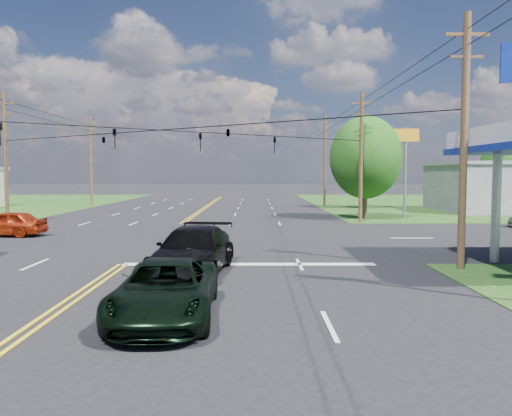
{
  "coord_description": "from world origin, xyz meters",
  "views": [
    {
      "loc": [
        5.23,
        -15.6,
        3.63
      ],
      "look_at": [
        5.28,
        6.0,
        2.12
      ],
      "focal_mm": 35.0,
      "sensor_mm": 36.0,
      "label": 1
    }
  ],
  "objects_px": {
    "pole_left_far": "(91,159)",
    "tree_right_a": "(366,158)",
    "pole_nw": "(5,156)",
    "pole_ne": "(361,156)",
    "tree_far_r": "(504,165)",
    "pole_right_far": "(325,159)",
    "tree_right_b": "(364,168)",
    "pole_se": "(464,139)",
    "pickup_dkgreen": "(166,290)",
    "suv_black": "(193,251)"
  },
  "relations": [
    {
      "from": "pole_left_far",
      "to": "tree_right_a",
      "type": "xyz_separation_m",
      "value": [
        27.0,
        -16.0,
        -0.3
      ]
    },
    {
      "from": "pole_nw",
      "to": "tree_right_a",
      "type": "height_order",
      "value": "pole_nw"
    },
    {
      "from": "pole_ne",
      "to": "tree_far_r",
      "type": "distance_m",
      "value": 29.7
    },
    {
      "from": "tree_right_a",
      "to": "pole_right_far",
      "type": "bearing_deg",
      "value": 93.58
    },
    {
      "from": "pole_ne",
      "to": "pole_left_far",
      "type": "distance_m",
      "value": 32.2
    },
    {
      "from": "pole_nw",
      "to": "pole_right_far",
      "type": "height_order",
      "value": "pole_right_far"
    },
    {
      "from": "pole_nw",
      "to": "pole_ne",
      "type": "bearing_deg",
      "value": 0.0
    },
    {
      "from": "pole_nw",
      "to": "pole_right_far",
      "type": "relative_size",
      "value": 0.95
    },
    {
      "from": "tree_right_b",
      "to": "tree_far_r",
      "type": "distance_m",
      "value": 18.5
    },
    {
      "from": "pole_se",
      "to": "pole_nw",
      "type": "height_order",
      "value": "same"
    },
    {
      "from": "pole_ne",
      "to": "pole_nw",
      "type": "bearing_deg",
      "value": 180.0
    },
    {
      "from": "pole_ne",
      "to": "tree_right_a",
      "type": "relative_size",
      "value": 1.16
    },
    {
      "from": "pole_se",
      "to": "pole_right_far",
      "type": "height_order",
      "value": "pole_right_far"
    },
    {
      "from": "pickup_dkgreen",
      "to": "suv_black",
      "type": "xyz_separation_m",
      "value": [
        0.0,
        5.53,
        0.12
      ]
    },
    {
      "from": "pole_nw",
      "to": "tree_far_r",
      "type": "bearing_deg",
      "value": 24.08
    },
    {
      "from": "pole_ne",
      "to": "tree_right_b",
      "type": "distance_m",
      "value": 15.42
    },
    {
      "from": "pole_se",
      "to": "pole_nw",
      "type": "bearing_deg",
      "value": 145.3
    },
    {
      "from": "pole_ne",
      "to": "suv_black",
      "type": "bearing_deg",
      "value": -118.01
    },
    {
      "from": "pole_left_far",
      "to": "suv_black",
      "type": "bearing_deg",
      "value": -67.06
    },
    {
      "from": "tree_right_a",
      "to": "pole_left_far",
      "type": "bearing_deg",
      "value": 149.35
    },
    {
      "from": "pole_se",
      "to": "tree_right_a",
      "type": "height_order",
      "value": "pole_se"
    },
    {
      "from": "pole_ne",
      "to": "pickup_dkgreen",
      "type": "xyz_separation_m",
      "value": [
        -10.0,
        -24.33,
        -4.2
      ]
    },
    {
      "from": "suv_black",
      "to": "pole_se",
      "type": "bearing_deg",
      "value": 10.97
    },
    {
      "from": "pole_ne",
      "to": "pickup_dkgreen",
      "type": "height_order",
      "value": "pole_ne"
    },
    {
      "from": "pole_se",
      "to": "pole_right_far",
      "type": "distance_m",
      "value": 37.0
    },
    {
      "from": "pole_right_far",
      "to": "tree_right_b",
      "type": "height_order",
      "value": "pole_right_far"
    },
    {
      "from": "pole_right_far",
      "to": "tree_far_r",
      "type": "xyz_separation_m",
      "value": [
        21.0,
        2.0,
        -0.62
      ]
    },
    {
      "from": "pole_se",
      "to": "pole_nw",
      "type": "relative_size",
      "value": 1.0
    },
    {
      "from": "pole_se",
      "to": "tree_far_r",
      "type": "height_order",
      "value": "pole_se"
    },
    {
      "from": "tree_far_r",
      "to": "suv_black",
      "type": "relative_size",
      "value": 1.32
    },
    {
      "from": "pickup_dkgreen",
      "to": "tree_right_b",
      "type": "bearing_deg",
      "value": 69.42
    },
    {
      "from": "pole_right_far",
      "to": "tree_right_b",
      "type": "relative_size",
      "value": 1.41
    },
    {
      "from": "pole_se",
      "to": "pole_left_far",
      "type": "xyz_separation_m",
      "value": [
        -26.0,
        37.0,
        0.25
      ]
    },
    {
      "from": "pole_se",
      "to": "pickup_dkgreen",
      "type": "height_order",
      "value": "pole_se"
    },
    {
      "from": "pole_left_far",
      "to": "tree_right_b",
      "type": "distance_m",
      "value": 29.79
    },
    {
      "from": "pole_ne",
      "to": "pole_right_far",
      "type": "xyz_separation_m",
      "value": [
        0.0,
        19.0,
        0.25
      ]
    },
    {
      "from": "tree_right_b",
      "to": "suv_black",
      "type": "bearing_deg",
      "value": -111.77
    },
    {
      "from": "tree_right_a",
      "to": "tree_right_b",
      "type": "distance_m",
      "value": 12.27
    },
    {
      "from": "pole_se",
      "to": "tree_right_b",
      "type": "xyz_separation_m",
      "value": [
        3.5,
        33.0,
        -0.7
      ]
    },
    {
      "from": "pole_ne",
      "to": "suv_black",
      "type": "relative_size",
      "value": 1.64
    },
    {
      "from": "tree_right_a",
      "to": "suv_black",
      "type": "relative_size",
      "value": 1.42
    },
    {
      "from": "pole_right_far",
      "to": "pickup_dkgreen",
      "type": "bearing_deg",
      "value": -103.0
    },
    {
      "from": "pole_left_far",
      "to": "tree_far_r",
      "type": "height_order",
      "value": "pole_left_far"
    },
    {
      "from": "tree_far_r",
      "to": "pole_nw",
      "type": "bearing_deg",
      "value": -155.92
    },
    {
      "from": "pole_nw",
      "to": "tree_right_b",
      "type": "relative_size",
      "value": 1.34
    },
    {
      "from": "pole_se",
      "to": "suv_black",
      "type": "height_order",
      "value": "pole_se"
    },
    {
      "from": "tree_far_r",
      "to": "pole_ne",
      "type": "bearing_deg",
      "value": -135.0
    },
    {
      "from": "tree_right_b",
      "to": "suv_black",
      "type": "distance_m",
      "value": 36.55
    },
    {
      "from": "pole_ne",
      "to": "tree_right_b",
      "type": "height_order",
      "value": "pole_ne"
    },
    {
      "from": "pole_se",
      "to": "pole_ne",
      "type": "bearing_deg",
      "value": 90.0
    }
  ]
}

